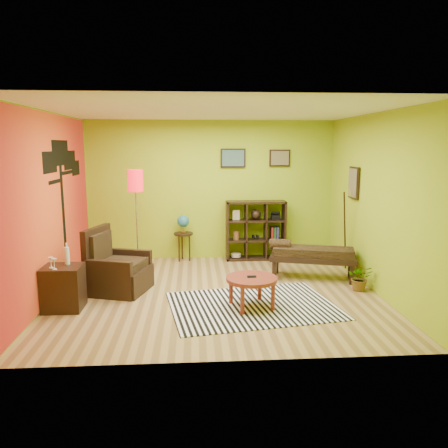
{
  "coord_description": "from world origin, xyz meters",
  "views": [
    {
      "loc": [
        -0.34,
        -6.6,
        2.28
      ],
      "look_at": [
        0.14,
        0.29,
        1.05
      ],
      "focal_mm": 35.0,
      "sensor_mm": 36.0,
      "label": 1
    }
  ],
  "objects": [
    {
      "name": "potted_plant",
      "position": [
        2.3,
        -0.05,
        0.17
      ],
      "size": [
        0.5,
        0.53,
        0.33
      ],
      "primitive_type": "imported",
      "rotation": [
        0.0,
        0.0,
        -0.32
      ],
      "color": "#26661E",
      "rests_on": "ground"
    },
    {
      "name": "bench",
      "position": [
        1.67,
        0.64,
        0.43
      ],
      "size": [
        1.55,
        0.9,
        0.68
      ],
      "color": "black",
      "rests_on": "ground"
    },
    {
      "name": "cube_shelf",
      "position": [
        0.91,
        2.03,
        0.6
      ],
      "size": [
        1.2,
        0.35,
        1.2
      ],
      "color": "black",
      "rests_on": "ground"
    },
    {
      "name": "coffee_table",
      "position": [
        0.46,
        -0.67,
        0.39
      ],
      "size": [
        0.73,
        0.73,
        0.47
      ],
      "color": "maroon",
      "rests_on": "ground"
    },
    {
      "name": "zebra_rug",
      "position": [
        0.49,
        -0.63,
        0.01
      ],
      "size": [
        2.59,
        2.04,
        0.01
      ],
      "primitive_type": "cube",
      "rotation": [
        0.0,
        0.0,
        0.16
      ],
      "color": "white",
      "rests_on": "ground"
    },
    {
      "name": "ground",
      "position": [
        0.0,
        0.0,
        0.0
      ],
      "size": [
        5.0,
        5.0,
        0.0
      ],
      "primitive_type": "plane",
      "color": "tan",
      "rests_on": "ground"
    },
    {
      "name": "globe_table",
      "position": [
        -0.56,
        2.01,
        0.71
      ],
      "size": [
        0.38,
        0.38,
        0.93
      ],
      "color": "black",
      "rests_on": "ground"
    },
    {
      "name": "floor_lamp",
      "position": [
        -1.36,
        1.12,
        1.53
      ],
      "size": [
        0.28,
        0.28,
        1.88
      ],
      "color": "silver",
      "rests_on": "ground"
    },
    {
      "name": "room_shell",
      "position": [
        -0.09,
        0.01,
        1.8
      ],
      "size": [
        5.04,
        4.54,
        2.82
      ],
      "color": "#9BBA1C",
      "rests_on": "ground"
    },
    {
      "name": "side_cabinet",
      "position": [
        -2.2,
        -0.56,
        0.32
      ],
      "size": [
        0.53,
        0.48,
        0.94
      ],
      "color": "black",
      "rests_on": "ground"
    },
    {
      "name": "armchair",
      "position": [
        -1.6,
        0.2,
        0.31
      ],
      "size": [
        1.04,
        1.03,
        1.02
      ],
      "color": "black",
      "rests_on": "ground"
    }
  ]
}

